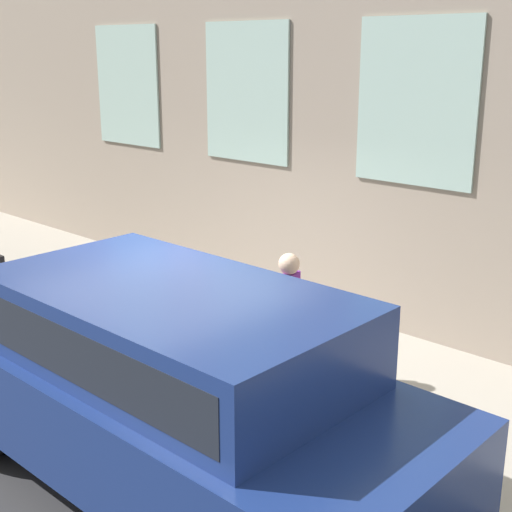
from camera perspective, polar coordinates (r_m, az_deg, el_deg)
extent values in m
plane|color=#2D2D30|center=(7.97, -6.89, -10.08)|extent=(80.00, 80.00, 0.00)
cube|color=#A8A093|center=(8.75, -0.35, -6.86)|extent=(2.62, 60.00, 0.16)
cube|color=gray|center=(9.16, 6.19, 18.54)|extent=(0.30, 40.00, 7.79)
cube|color=#9EBCB2|center=(8.31, 12.64, 11.91)|extent=(0.03, 1.51, 1.85)
cube|color=#9EBCB2|center=(9.89, -0.81, 12.94)|extent=(0.03, 1.51, 1.85)
cube|color=#9EBCB2|center=(11.84, -10.26, 13.25)|extent=(0.03, 1.51, 1.85)
cylinder|color=gray|center=(7.81, -2.50, -9.05)|extent=(0.36, 0.36, 0.04)
cylinder|color=gray|center=(7.68, -2.53, -7.05)|extent=(0.27, 0.27, 0.63)
sphere|color=slate|center=(7.56, -2.56, -4.84)|extent=(0.28, 0.28, 0.28)
cylinder|color=black|center=(7.53, -2.56, -4.25)|extent=(0.09, 0.09, 0.11)
cylinder|color=gray|center=(7.53, -1.55, -6.90)|extent=(0.09, 0.10, 0.09)
cylinder|color=gray|center=(7.77, -3.49, -6.16)|extent=(0.09, 0.10, 0.09)
cylinder|color=#998466|center=(7.50, 2.23, -7.57)|extent=(0.10, 0.10, 0.66)
cylinder|color=#998466|center=(7.59, 2.91, -7.26)|extent=(0.10, 0.10, 0.66)
cube|color=#72288C|center=(7.33, 2.63, -3.29)|extent=(0.18, 0.12, 0.49)
cylinder|color=#72288C|center=(7.24, 1.98, -3.45)|extent=(0.08, 0.08, 0.47)
cylinder|color=#72288C|center=(7.42, 3.27, -2.96)|extent=(0.08, 0.08, 0.47)
sphere|color=beige|center=(7.22, 2.67, -0.63)|extent=(0.22, 0.22, 0.22)
cylinder|color=black|center=(7.69, -9.91, -8.39)|extent=(0.24, 0.68, 0.68)
cylinder|color=black|center=(5.84, 9.58, -16.98)|extent=(0.24, 0.68, 0.68)
cube|color=navy|center=(5.97, -7.43, -11.65)|extent=(1.91, 4.92, 0.79)
cube|color=navy|center=(5.59, -6.89, -5.57)|extent=(1.68, 3.05, 0.64)
cube|color=#1E232D|center=(5.59, -6.89, -5.57)|extent=(1.69, 2.81, 0.41)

